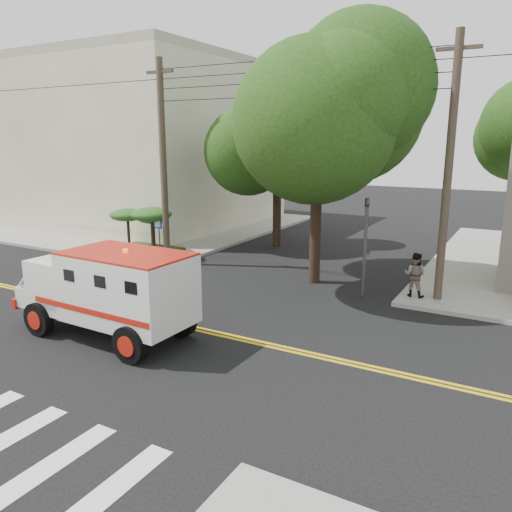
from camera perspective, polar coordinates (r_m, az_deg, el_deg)
The scene contains 12 objects.
ground at distance 15.60m, azimuth -8.02°, elevation -8.00°, with size 100.00×100.00×0.00m, color black.
sidewalk_nw at distance 34.04m, azimuth -12.41°, elevation 3.54°, with size 17.00×17.00×0.15m, color gray.
building_left at distance 36.05m, azimuth -13.63°, elevation 12.11°, with size 16.00×14.00×10.00m, color beige.
utility_pole_left at distance 22.77m, azimuth -10.52°, elevation 10.20°, with size 0.28×0.28×9.00m, color #382D23.
utility_pole_right at distance 17.92m, azimuth 21.10°, elevation 8.79°, with size 0.28×0.28×9.00m, color #382D23.
tree_main at distance 19.10m, azimuth 8.15°, elevation 17.86°, with size 6.08×5.70×9.85m.
tree_left at distance 26.02m, azimuth 2.92°, elevation 13.45°, with size 4.48×4.20×7.70m.
traffic_signal at distance 18.17m, azimuth 12.41°, elevation 2.16°, with size 0.15×0.18×3.60m.
accessibility_sign at distance 23.65m, azimuth -11.06°, elevation 2.62°, with size 0.45×0.10×2.02m.
palm_planter at distance 24.74m, azimuth -12.60°, elevation 3.67°, with size 3.52×2.63×2.36m.
armored_truck at distance 14.85m, azimuth -16.45°, elevation -3.51°, with size 5.75×2.42×2.59m.
pedestrian_b at distance 18.51m, azimuth 17.70°, elevation -2.04°, with size 0.77×0.60×1.58m, color gray.
Camera 1 is at (8.94, -11.49, 5.61)m, focal length 35.00 mm.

